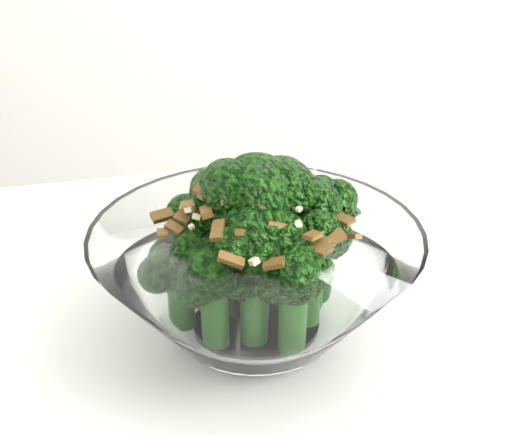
{
  "coord_description": "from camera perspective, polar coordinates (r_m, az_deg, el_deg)",
  "views": [
    {
      "loc": [
        -0.22,
        -0.38,
        1.07
      ],
      "look_at": [
        -0.25,
        0.05,
        0.85
      ],
      "focal_mm": 50.0,
      "sensor_mm": 36.0,
      "label": 1
    }
  ],
  "objects": [
    {
      "name": "broccoli_dish",
      "position": [
        0.51,
        0.06,
        -4.05
      ],
      "size": [
        0.23,
        0.23,
        0.14
      ],
      "color": "white",
      "rests_on": "table"
    }
  ]
}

